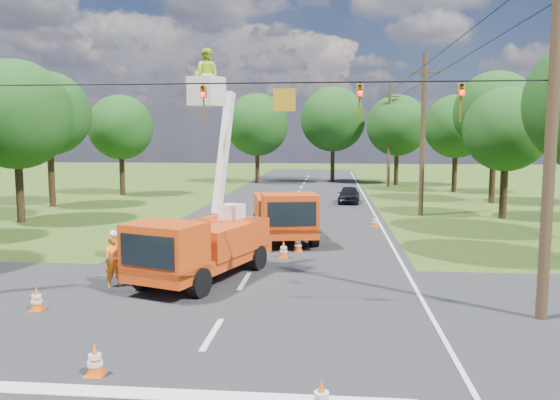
# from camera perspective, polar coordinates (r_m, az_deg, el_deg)

# --- Properties ---
(ground) EXTENTS (140.00, 140.00, 0.00)m
(ground) POSITION_cam_1_polar(r_m,az_deg,el_deg) (33.20, 0.36, -1.85)
(ground) COLOR #2F4A16
(ground) RESTS_ON ground
(road_main) EXTENTS (12.00, 100.00, 0.06)m
(road_main) POSITION_cam_1_polar(r_m,az_deg,el_deg) (33.20, 0.36, -1.85)
(road_main) COLOR black
(road_main) RESTS_ON ground
(road_cross) EXTENTS (56.00, 10.00, 0.07)m
(road_cross) POSITION_cam_1_polar(r_m,az_deg,el_deg) (15.76, -5.49, -11.41)
(road_cross) COLOR black
(road_cross) RESTS_ON ground
(stop_bar) EXTENTS (9.00, 0.45, 0.02)m
(stop_bar) POSITION_cam_1_polar(r_m,az_deg,el_deg) (11.06, -10.87, -19.59)
(stop_bar) COLOR silver
(stop_bar) RESTS_ON ground
(edge_line) EXTENTS (0.12, 90.00, 0.02)m
(edge_line) POSITION_cam_1_polar(r_m,az_deg,el_deg) (33.18, 10.05, -1.95)
(edge_line) COLOR silver
(edge_line) RESTS_ON ground
(bucket_truck) EXTENTS (4.11, 6.43, 7.80)m
(bucket_truck) POSITION_cam_1_polar(r_m,az_deg,el_deg) (18.63, -8.23, -3.38)
(bucket_truck) COLOR #CA3D0E
(bucket_truck) RESTS_ON ground
(second_truck) EXTENTS (3.60, 6.79, 2.42)m
(second_truck) POSITION_cam_1_polar(r_m,az_deg,el_deg) (25.76, 0.44, -1.46)
(second_truck) COLOR #CA3D0E
(second_truck) RESTS_ON ground
(ground_worker) EXTENTS (0.76, 0.70, 1.74)m
(ground_worker) POSITION_cam_1_polar(r_m,az_deg,el_deg) (18.54, -16.93, -6.14)
(ground_worker) COLOR orange
(ground_worker) RESTS_ON ground
(distant_car) EXTENTS (1.80, 3.82, 1.26)m
(distant_car) POSITION_cam_1_polar(r_m,az_deg,el_deg) (40.71, 7.22, 0.55)
(distant_car) COLOR black
(distant_car) RESTS_ON ground
(traffic_cone_0) EXTENTS (0.38, 0.38, 0.71)m
(traffic_cone_0) POSITION_cam_1_polar(r_m,az_deg,el_deg) (12.13, -18.78, -15.56)
(traffic_cone_0) COLOR #EB560C
(traffic_cone_0) RESTS_ON ground
(traffic_cone_1) EXTENTS (0.38, 0.38, 0.71)m
(traffic_cone_1) POSITION_cam_1_polar(r_m,az_deg,el_deg) (10.06, 4.35, -20.01)
(traffic_cone_1) COLOR #EB560C
(traffic_cone_1) RESTS_ON ground
(traffic_cone_2) EXTENTS (0.38, 0.38, 0.71)m
(traffic_cone_2) POSITION_cam_1_polar(r_m,az_deg,el_deg) (22.03, 0.38, -5.21)
(traffic_cone_2) COLOR #EB560C
(traffic_cone_2) RESTS_ON ground
(traffic_cone_3) EXTENTS (0.38, 0.38, 0.71)m
(traffic_cone_3) POSITION_cam_1_polar(r_m,az_deg,el_deg) (23.27, 1.89, -4.58)
(traffic_cone_3) COLOR #EB560C
(traffic_cone_3) RESTS_ON ground
(traffic_cone_4) EXTENTS (0.38, 0.38, 0.71)m
(traffic_cone_4) POSITION_cam_1_polar(r_m,az_deg,el_deg) (16.92, -24.09, -9.43)
(traffic_cone_4) COLOR #EB560C
(traffic_cone_4) RESTS_ON ground
(traffic_cone_7) EXTENTS (0.38, 0.38, 0.71)m
(traffic_cone_7) POSITION_cam_1_polar(r_m,az_deg,el_deg) (30.00, 9.89, -2.16)
(traffic_cone_7) COLOR #EB560C
(traffic_cone_7) RESTS_ON ground
(pole_right_near) EXTENTS (1.80, 0.30, 10.00)m
(pole_right_near) POSITION_cam_1_polar(r_m,az_deg,el_deg) (15.76, 26.52, 6.80)
(pole_right_near) COLOR #4C3823
(pole_right_near) RESTS_ON ground
(pole_right_mid) EXTENTS (1.80, 0.30, 10.00)m
(pole_right_mid) POSITION_cam_1_polar(r_m,az_deg,el_deg) (35.17, 14.70, 6.76)
(pole_right_mid) COLOR #4C3823
(pole_right_mid) RESTS_ON ground
(pole_right_far) EXTENTS (1.80, 0.30, 10.00)m
(pole_right_far) POSITION_cam_1_polar(r_m,az_deg,el_deg) (55.00, 11.34, 6.70)
(pole_right_far) COLOR #4C3823
(pole_right_far) RESTS_ON ground
(signal_span) EXTENTS (18.00, 0.29, 1.07)m
(signal_span) POSITION_cam_1_polar(r_m,az_deg,el_deg) (14.76, 2.91, 10.54)
(signal_span) COLOR black
(signal_span) RESTS_ON ground
(tree_left_d) EXTENTS (6.20, 6.20, 9.24)m
(tree_left_d) POSITION_cam_1_polar(r_m,az_deg,el_deg) (34.70, -25.89, 8.01)
(tree_left_d) COLOR #382616
(tree_left_d) RESTS_ON ground
(tree_left_e) EXTENTS (5.80, 5.80, 9.41)m
(tree_left_e) POSITION_cam_1_polar(r_m,az_deg,el_deg) (41.68, -23.04, 8.29)
(tree_left_e) COLOR #382616
(tree_left_e) RESTS_ON ground
(tree_left_f) EXTENTS (5.40, 5.40, 8.40)m
(tree_left_f) POSITION_cam_1_polar(r_m,az_deg,el_deg) (48.09, -16.31, 7.29)
(tree_left_f) COLOR #382616
(tree_left_f) RESTS_ON ground
(tree_right_c) EXTENTS (5.00, 5.00, 7.83)m
(tree_right_c) POSITION_cam_1_polar(r_m,az_deg,el_deg) (35.26, 22.58, 6.81)
(tree_right_c) COLOR #382616
(tree_right_c) RESTS_ON ground
(tree_right_d) EXTENTS (6.00, 6.00, 9.70)m
(tree_right_d) POSITION_cam_1_polar(r_m,az_deg,el_deg) (43.42, 21.57, 8.51)
(tree_right_d) COLOR #382616
(tree_right_d) RESTS_ON ground
(tree_right_e) EXTENTS (5.60, 5.60, 8.63)m
(tree_right_e) POSITION_cam_1_polar(r_m,az_deg,el_deg) (50.91, 17.93, 7.32)
(tree_right_e) COLOR #382616
(tree_right_e) RESTS_ON ground
(tree_far_a) EXTENTS (6.60, 6.60, 9.50)m
(tree_far_a) POSITION_cam_1_polar(r_m,az_deg,el_deg) (58.26, -2.41, 7.87)
(tree_far_a) COLOR #382616
(tree_far_a) RESTS_ON ground
(tree_far_b) EXTENTS (7.00, 7.00, 10.32)m
(tree_far_b) POSITION_cam_1_polar(r_m,az_deg,el_deg) (59.75, 5.56, 8.40)
(tree_far_b) COLOR #382616
(tree_far_b) RESTS_ON ground
(tree_far_c) EXTENTS (6.20, 6.20, 9.18)m
(tree_far_c) POSITION_cam_1_polar(r_m,az_deg,el_deg) (57.11, 12.16, 7.63)
(tree_far_c) COLOR #382616
(tree_far_c) RESTS_ON ground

